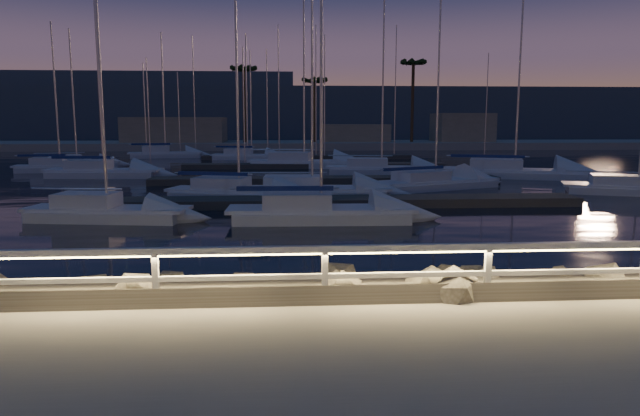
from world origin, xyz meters
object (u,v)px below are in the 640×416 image
at_px(sailboat_n, 246,156).
at_px(sailboat_k, 301,162).
at_px(sailboat_c, 308,190).
at_px(sailboat_b, 316,211).
at_px(sailboat_f, 235,191).
at_px(sailboat_l, 510,171).
at_px(sailboat_m, 164,153).
at_px(sailboat_d, 633,187).
at_px(sailboat_j, 101,171).
at_px(sailboat_a, 103,210).
at_px(guard_rail, 431,260).
at_px(sailboat_i, 75,163).
at_px(sailboat_h, 432,182).
at_px(sailboat_e, 58,166).
at_px(sailboat_g, 378,168).

bearing_deg(sailboat_n, sailboat_k, -51.64).
distance_m(sailboat_c, sailboat_n, 30.64).
relative_size(sailboat_b, sailboat_f, 1.01).
distance_m(sailboat_l, sailboat_m, 37.61).
height_order(sailboat_c, sailboat_k, sailboat_k).
bearing_deg(sailboat_b, sailboat_m, 110.60).
xyz_separation_m(sailboat_d, sailboat_k, (-17.22, 19.26, 0.08)).
bearing_deg(sailboat_j, sailboat_f, -46.16).
bearing_deg(sailboat_c, sailboat_b, -87.40).
bearing_deg(sailboat_j, sailboat_a, -68.79).
bearing_deg(sailboat_n, sailboat_f, -75.82).
xyz_separation_m(guard_rail, sailboat_d, (16.17, 19.31, -0.98)).
distance_m(sailboat_d, sailboat_i, 41.39).
xyz_separation_m(sailboat_d, sailboat_h, (-10.16, 3.16, 0.02)).
height_order(sailboat_b, sailboat_k, sailboat_k).
xyz_separation_m(sailboat_d, sailboat_f, (-21.19, -0.81, 0.03)).
xyz_separation_m(guard_rail, sailboat_e, (-20.12, 35.61, -0.95)).
relative_size(sailboat_i, sailboat_l, 0.70).
xyz_separation_m(sailboat_c, sailboat_f, (-3.64, -0.47, -0.00)).
height_order(sailboat_a, sailboat_k, sailboat_k).
xyz_separation_m(sailboat_d, sailboat_i, (-36.27, 19.95, 0.03)).
relative_size(sailboat_e, sailboat_n, 0.90).
bearing_deg(sailboat_a, sailboat_n, 93.49).
height_order(sailboat_b, sailboat_g, sailboat_g).
bearing_deg(sailboat_c, sailboat_l, 36.57).
bearing_deg(sailboat_j, sailboat_h, -17.54).
relative_size(sailboat_a, sailboat_d, 0.86).
bearing_deg(guard_rail, sailboat_b, 96.54).
xyz_separation_m(guard_rail, sailboat_c, (-1.38, 18.97, -0.95)).
distance_m(sailboat_b, sailboat_j, 23.50).
relative_size(sailboat_a, sailboat_b, 0.88).
bearing_deg(sailboat_f, sailboat_g, 72.00).
bearing_deg(guard_rail, sailboat_e, 119.46).
distance_m(guard_rail, sailboat_d, 25.21).
bearing_deg(sailboat_a, sailboat_j, 116.04).
bearing_deg(sailboat_f, sailboat_m, 123.75).
bearing_deg(sailboat_j, sailboat_e, 138.80).
bearing_deg(sailboat_i, sailboat_j, -85.14).
height_order(sailboat_a, sailboat_c, sailboat_c).
height_order(sailboat_b, sailboat_e, sailboat_b).
distance_m(sailboat_c, sailboat_d, 17.55).
bearing_deg(guard_rail, sailboat_f, 105.18).
height_order(sailboat_a, sailboat_h, sailboat_h).
height_order(sailboat_b, sailboat_i, sailboat_b).
bearing_deg(sailboat_c, sailboat_g, 68.61).
distance_m(sailboat_g, sailboat_i, 25.60).
distance_m(sailboat_c, sailboat_g, 14.46).
xyz_separation_m(sailboat_k, sailboat_l, (14.30, -9.76, -0.01)).
bearing_deg(sailboat_i, sailboat_n, 11.50).
distance_m(sailboat_c, sailboat_k, 19.61).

